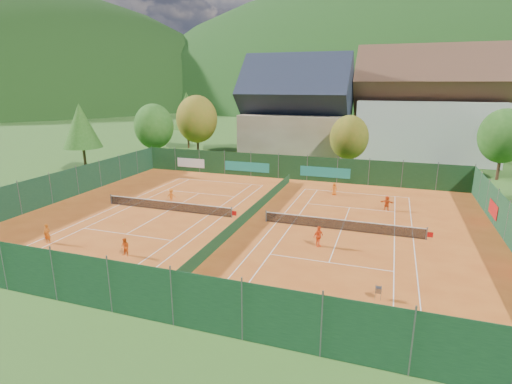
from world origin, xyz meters
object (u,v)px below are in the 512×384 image
object	(u,v)px
ball_hopper	(378,290)
player_left_mid	(125,247)
player_left_far	(171,196)
player_right_far_a	(334,189)
chalet	(296,116)
player_left_near	(47,234)
hotel_block_a	(427,111)
player_right_near	(318,236)
player_right_far_b	(387,203)

from	to	relation	value
ball_hopper	player_left_mid	distance (m)	16.75
player_left_mid	player_left_far	world-z (taller)	player_left_far
player_left_mid	player_right_far_a	xyz separation A→B (m)	(11.39, 20.38, 0.01)
chalet	player_left_near	xyz separation A→B (m)	(-9.43, -39.76, -5.88)
chalet	hotel_block_a	distance (m)	19.94
player_left_near	player_right_far_a	xyz separation A→B (m)	(18.35, 20.27, -0.08)
player_right_near	player_right_far_b	xyz separation A→B (m)	(4.54, 10.61, -0.08)
hotel_block_a	player_right_near	size ratio (longest dim) A/B	13.78
chalet	hotel_block_a	xyz separation A→B (m)	(19.00, 6.00, 0.76)
chalet	ball_hopper	bearing A→B (deg)	-70.43
player_right_near	ball_hopper	bearing A→B (deg)	-108.84
player_right_far_b	player_right_near	bearing A→B (deg)	71.57
chalet	player_left_near	world-z (taller)	chalet
ball_hopper	player_right_near	bearing A→B (deg)	125.51
player_left_near	player_right_near	xyz separation A→B (m)	(19.24, 5.87, 0.04)
hotel_block_a	player_left_mid	world-z (taller)	hotel_block_a
hotel_block_a	player_left_mid	distance (m)	51.09
player_right_far_b	player_left_far	bearing A→B (deg)	16.16
player_left_mid	player_right_far_a	world-z (taller)	player_right_far_a
player_right_near	player_right_far_a	world-z (taller)	player_right_near
chalet	player_left_near	size ratio (longest dim) A/B	10.85
hotel_block_a	player_left_near	world-z (taller)	hotel_block_a
ball_hopper	player_right_far_a	size ratio (longest dim) A/B	0.60
player_right_near	player_right_far_b	world-z (taller)	player_right_near
chalet	player_left_far	distance (m)	28.74
player_left_near	player_right_far_b	size ratio (longest dim) A/B	1.06
player_left_far	player_right_far_b	distance (m)	20.94
ball_hopper	player_right_far_a	distance (m)	21.35
player_left_far	player_right_near	size ratio (longest dim) A/B	0.86
ball_hopper	player_left_far	distance (m)	24.09
chalet	player_right_near	size ratio (longest dim) A/B	10.33
player_right_near	player_right_far_b	size ratio (longest dim) A/B	1.11
hotel_block_a	ball_hopper	xyz separation A→B (m)	(-4.72, -46.16, -6.83)
player_right_far_b	player_right_far_a	bearing A→B (deg)	-30.18
chalet	player_left_mid	xyz separation A→B (m)	(-2.47, -39.87, -5.97)
chalet	player_left_mid	bearing A→B (deg)	-93.55
player_left_far	player_left_near	bearing A→B (deg)	67.46
player_left_mid	player_right_near	distance (m)	13.66
ball_hopper	player_left_far	size ratio (longest dim) A/B	0.59
player_left_mid	player_right_near	xyz separation A→B (m)	(12.28, 5.98, 0.13)
chalet	hotel_block_a	size ratio (longest dim) A/B	0.75
player_left_far	player_right_far_b	world-z (taller)	player_right_far_b
player_right_far_a	player_right_far_b	world-z (taller)	player_right_far_b
ball_hopper	player_right_far_b	distance (m)	16.88
player_left_near	player_right_far_b	world-z (taller)	player_left_near
player_right_near	player_left_near	bearing A→B (deg)	142.61
hotel_block_a	player_left_far	distance (m)	42.38
player_left_near	player_right_far_b	distance (m)	28.93
hotel_block_a	ball_hopper	distance (m)	46.90
chalet	player_right_far_b	world-z (taller)	chalet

